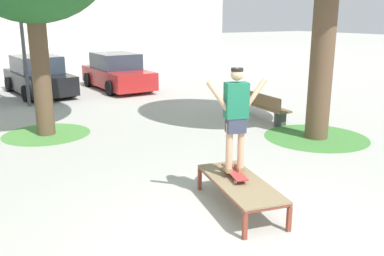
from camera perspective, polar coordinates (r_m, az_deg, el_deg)
name	(u,v)px	position (r m, az deg, el deg)	size (l,w,h in m)	color
ground_plane	(247,232)	(6.31, 7.45, -13.75)	(120.00, 120.00, 0.00)	#B7B5AD
skate_box	(240,184)	(6.83, 6.49, -7.56)	(1.13, 2.02, 0.46)	brown
skateboard	(234,172)	(6.97, 5.74, -5.97)	(0.43, 0.82, 0.09)	#B23333
skater	(236,113)	(6.69, 5.96, 2.02)	(0.98, 0.39, 1.69)	tan
grass_patch_near_right	(316,137)	(11.26, 16.37, -1.21)	(2.62, 2.62, 0.01)	#47893D
grass_patch_mid_back	(47,134)	(11.74, -19.03, -0.76)	(2.24, 2.24, 0.01)	#519342
car_black	(38,77)	(17.82, -20.03, 6.54)	(2.19, 4.33, 1.50)	black
car_red	(117,73)	(18.20, -10.09, 7.37)	(2.00, 4.24, 1.50)	red
park_bench	(259,105)	(12.77, 9.01, 3.15)	(0.61, 2.43, 0.83)	brown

